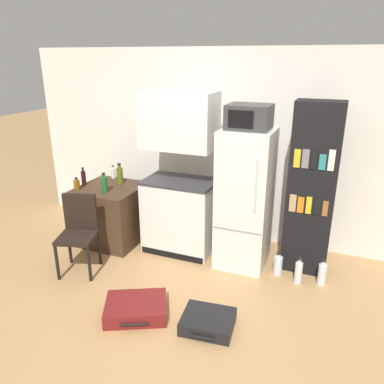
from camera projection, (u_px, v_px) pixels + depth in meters
ground_plane at (172, 319)px, 3.56m from camera, size 24.00×24.00×0.00m
wall_back at (250, 149)px, 4.81m from camera, size 6.40×0.10×2.47m
side_table at (112, 214)px, 4.99m from camera, size 0.79×0.79×0.76m
kitchen_hutch at (180, 182)px, 4.57m from camera, size 0.88×0.57×1.99m
refrigerator at (245, 199)px, 4.30m from camera, size 0.57×0.63×1.62m
microwave at (249, 117)px, 3.97m from camera, size 0.46×0.40×0.26m
bookshelf at (311, 190)px, 4.12m from camera, size 0.50×0.33×1.94m
bottle_wine_dark at (84, 178)px, 4.90m from camera, size 0.06×0.06×0.24m
bottle_milk_white at (113, 173)px, 5.19m from camera, size 0.06×0.06×0.18m
bottle_amber_beer at (77, 184)px, 4.76m from camera, size 0.08×0.08×0.16m
bottle_olive_oil at (120, 175)px, 4.95m from camera, size 0.08×0.08×0.28m
bottle_green_tall at (104, 184)px, 4.64m from camera, size 0.08×0.08×0.25m
chair at (79, 227)px, 4.26m from camera, size 0.50×0.50×0.90m
suitcase_large_flat at (136, 308)px, 3.61m from camera, size 0.71×0.65×0.14m
suitcase_small_flat at (208, 322)px, 3.44m from camera, size 0.51×0.46×0.12m
water_bottle_front at (322, 274)px, 4.07m from camera, size 0.09×0.09×0.31m
water_bottle_middle at (298, 272)px, 4.10m from camera, size 0.08×0.08×0.31m
water_bottle_back at (278, 265)px, 4.27m from camera, size 0.10×0.10×0.28m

